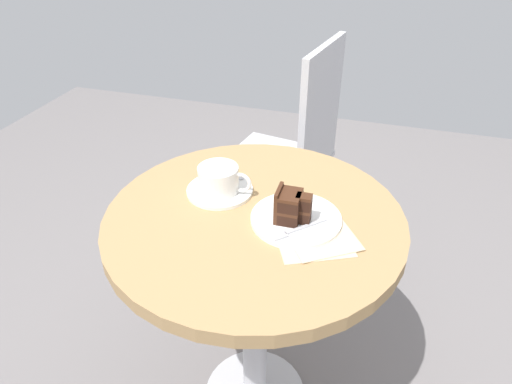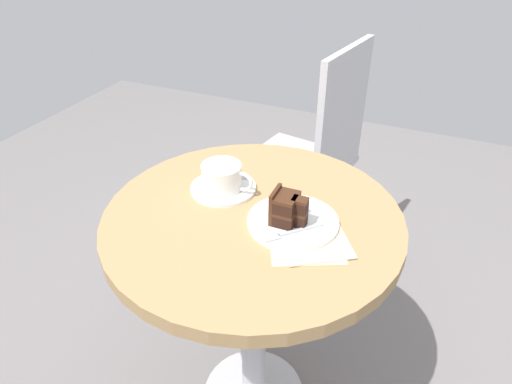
% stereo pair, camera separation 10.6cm
% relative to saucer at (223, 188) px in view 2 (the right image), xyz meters
% --- Properties ---
extents(cafe_table, '(0.70, 0.70, 0.72)m').
position_rel_saucer_xyz_m(cafe_table, '(0.11, -0.06, -0.13)').
color(cafe_table, '#A37F51').
rests_on(cafe_table, ground).
extents(saucer, '(0.16, 0.16, 0.01)m').
position_rel_saucer_xyz_m(saucer, '(0.00, 0.00, 0.00)').
color(saucer, white).
rests_on(saucer, cafe_table).
extents(coffee_cup, '(0.13, 0.10, 0.07)m').
position_rel_saucer_xyz_m(coffee_cup, '(0.00, -0.01, 0.04)').
color(coffee_cup, white).
rests_on(coffee_cup, saucer).
extents(teaspoon, '(0.09, 0.03, 0.00)m').
position_rel_saucer_xyz_m(teaspoon, '(0.01, 0.05, 0.01)').
color(teaspoon, '#B7B7BC').
rests_on(teaspoon, saucer).
extents(cake_plate, '(0.21, 0.21, 0.01)m').
position_rel_saucer_xyz_m(cake_plate, '(0.21, -0.07, 0.00)').
color(cake_plate, white).
rests_on(cake_plate, cafe_table).
extents(cake_slice, '(0.08, 0.06, 0.08)m').
position_rel_saucer_xyz_m(cake_slice, '(0.20, -0.08, 0.04)').
color(cake_slice, black).
rests_on(cake_slice, cake_plate).
extents(fork, '(0.11, 0.11, 0.00)m').
position_rel_saucer_xyz_m(fork, '(0.21, -0.12, 0.01)').
color(fork, '#B7B7BC').
rests_on(fork, cake_plate).
extents(napkin, '(0.22, 0.21, 0.00)m').
position_rel_saucer_xyz_m(napkin, '(0.26, -0.11, -0.00)').
color(napkin, beige).
rests_on(napkin, cafe_table).
extents(cafe_chair, '(0.44, 0.44, 0.93)m').
position_rel_saucer_xyz_m(cafe_chair, '(0.06, 0.64, -0.18)').
color(cafe_chair, '#BCBCC1').
rests_on(cafe_chair, ground).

